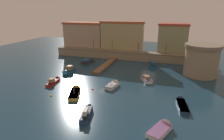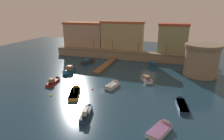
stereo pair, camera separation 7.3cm
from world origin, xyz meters
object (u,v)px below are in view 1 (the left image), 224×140
quay_lamp_0 (93,42)px  fortress_tower (201,60)px  moored_boat_9 (87,112)px  moored_boat_4 (181,103)px  mooring_buoy_1 (51,96)px  moored_boat_7 (68,72)px  quay_lamp_3 (166,46)px  moored_boat_3 (89,61)px  mooring_buoy_0 (93,90)px  moored_boat_1 (146,78)px  moored_boat_5 (55,81)px  moored_boat_2 (152,64)px  quay_lamp_2 (139,45)px  moored_boat_0 (163,128)px  quay_lamp_1 (112,43)px  moored_boat_6 (114,84)px  moored_boat_8 (75,91)px

quay_lamp_0 → fortress_tower: bearing=-17.2°
moored_boat_9 → fortress_tower: bearing=-48.0°
moored_boat_4 → mooring_buoy_1: (-23.79, -3.89, -0.29)m
moored_boat_7 → quay_lamp_3: bearing=127.1°
moored_boat_3 → mooring_buoy_0: moored_boat_3 is taller
moored_boat_1 → mooring_buoy_0: size_ratio=10.72×
moored_boat_1 → moored_boat_5: (-19.59, -7.69, -0.05)m
moored_boat_2 → moored_boat_4: (7.51, -22.91, -0.18)m
quay_lamp_3 → moored_boat_9: (-10.08, -36.21, -4.66)m
moored_boat_4 → moored_boat_5: 27.41m
quay_lamp_2 → moored_boat_5: bearing=-119.7°
moored_boat_1 → moored_boat_7: bearing=68.5°
moored_boat_3 → mooring_buoy_0: bearing=-131.0°
moored_boat_2 → moored_boat_9: moored_boat_9 is taller
quay_lamp_3 → moored_boat_0: 37.11m
quay_lamp_2 → moored_boat_9: size_ratio=0.55×
quay_lamp_2 → moored_boat_5: (-14.56, -25.50, -4.56)m
moored_boat_9 → mooring_buoy_1: 10.40m
moored_boat_0 → quay_lamp_3: bearing=25.6°
quay_lamp_1 → moored_boat_5: quay_lamp_1 is taller
quay_lamp_1 → moored_boat_9: 37.21m
moored_boat_1 → moored_boat_6: moored_boat_1 is taller
quay_lamp_3 → moored_boat_6: quay_lamp_3 is taller
quay_lamp_2 → moored_boat_5: quay_lamp_2 is taller
mooring_buoy_0 → mooring_buoy_1: bearing=-140.4°
quay_lamp_2 → moored_boat_0: size_ratio=0.60×
moored_boat_5 → moored_boat_9: moored_boat_9 is taller
moored_boat_1 → moored_boat_8: bearing=107.4°
moored_boat_8 → quay_lamp_0: bearing=-5.2°
fortress_tower → moored_boat_9: bearing=-126.2°
quay_lamp_2 → moored_boat_8: bearing=-104.2°
moored_boat_1 → moored_boat_9: size_ratio=0.81×
quay_lamp_1 → moored_boat_4: 35.72m
moored_boat_3 → moored_boat_5: bearing=-158.9°
moored_boat_7 → moored_boat_8: (7.38, -10.10, -0.26)m
quay_lamp_0 → moored_boat_7: bearing=-87.7°
moored_boat_2 → moored_boat_7: bearing=113.5°
quay_lamp_3 → moored_boat_9: size_ratio=0.60×
quay_lamp_1 → quay_lamp_3: 17.29m
moored_boat_2 → moored_boat_3: 19.24m
moored_boat_8 → moored_boat_6: bearing=-69.8°
moored_boat_0 → moored_boat_5: 27.12m
moored_boat_9 → mooring_buoy_0: size_ratio=13.24×
fortress_tower → quay_lamp_3: 13.64m
moored_boat_9 → mooring_buoy_0: (-3.10, 9.49, -0.50)m
mooring_buoy_0 → moored_boat_7: bearing=142.8°
quay_lamp_2 → moored_boat_1: quay_lamp_2 is taller
quay_lamp_3 → mooring_buoy_0: 30.24m
mooring_buoy_1 → moored_boat_1: bearing=41.4°
moored_boat_3 → moored_boat_4: moored_boat_3 is taller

